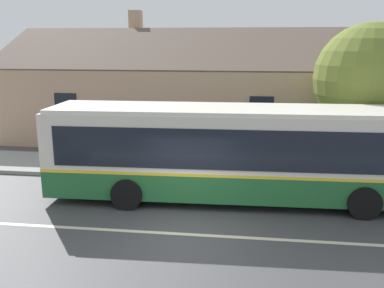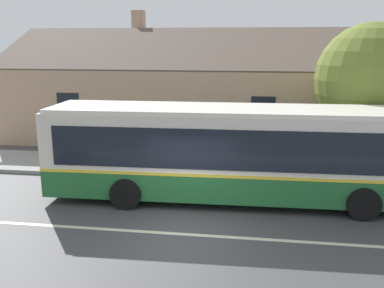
{
  "view_description": "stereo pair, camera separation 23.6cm",
  "coord_description": "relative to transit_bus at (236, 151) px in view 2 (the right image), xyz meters",
  "views": [
    {
      "loc": [
        1.63,
        -10.77,
        5.19
      ],
      "look_at": [
        -0.35,
        4.36,
        1.52
      ],
      "focal_mm": 40.0,
      "sensor_mm": 36.0,
      "label": 1
    },
    {
      "loc": [
        1.86,
        -10.74,
        5.19
      ],
      "look_at": [
        -0.35,
        4.36,
        1.52
      ],
      "focal_mm": 40.0,
      "sensor_mm": 36.0,
      "label": 2
    }
  ],
  "objects": [
    {
      "name": "bench_by_building",
      "position": [
        -6.5,
        3.02,
        -1.1
      ],
      "size": [
        1.83,
        0.51,
        0.94
      ],
      "color": "brown",
      "rests_on": "sidewalk_far"
    },
    {
      "name": "ground_plane",
      "position": [
        -1.33,
        -2.9,
        -1.68
      ],
      "size": [
        300.0,
        300.0,
        0.0
      ],
      "primitive_type": "plane",
      "color": "#424244"
    },
    {
      "name": "sidewalk_far",
      "position": [
        -1.33,
        3.1,
        -1.6
      ],
      "size": [
        60.0,
        3.0,
        0.15
      ],
      "primitive_type": "cube",
      "color": "gray",
      "rests_on": "ground"
    },
    {
      "name": "lane_divider_stripe",
      "position": [
        -1.33,
        -2.9,
        -1.68
      ],
      "size": [
        60.0,
        0.16,
        0.01
      ],
      "primitive_type": "cube",
      "color": "beige",
      "rests_on": "ground"
    },
    {
      "name": "transit_bus",
      "position": [
        0.0,
        0.0,
        0.0
      ],
      "size": [
        12.51,
        3.0,
        3.12
      ],
      "color": "#236633",
      "rests_on": "ground"
    },
    {
      "name": "street_tree_primary",
      "position": [
        4.97,
        3.69,
        1.97
      ],
      "size": [
        4.33,
        4.33,
        5.93
      ],
      "color": "#4C3828",
      "rests_on": "ground"
    },
    {
      "name": "community_building",
      "position": [
        0.94,
        11.08,
        0.36
      ],
      "size": [
        27.5,
        10.18,
        6.97
      ],
      "color": "tan",
      "rests_on": "ground"
    }
  ]
}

